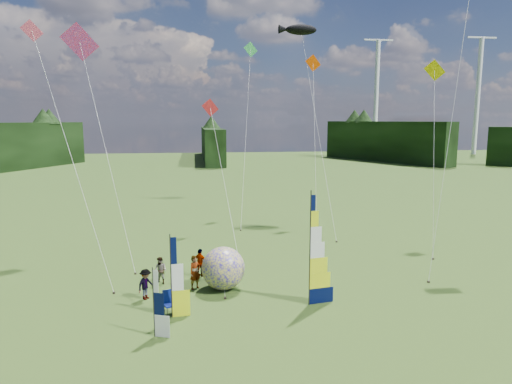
{
  "coord_description": "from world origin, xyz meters",
  "views": [
    {
      "loc": [
        -3.98,
        -18.11,
        9.03
      ],
      "look_at": [
        -1.0,
        4.0,
        5.5
      ],
      "focal_mm": 32.0,
      "sensor_mm": 36.0,
      "label": 1
    }
  ],
  "objects": [
    {
      "name": "ground",
      "position": [
        0.0,
        0.0,
        0.0
      ],
      "size": [
        220.0,
        220.0,
        0.0
      ],
      "primitive_type": "plane",
      "color": "#4C6721",
      "rests_on": "ground"
    },
    {
      "name": "treeline_ring",
      "position": [
        0.0,
        0.0,
        4.0
      ],
      "size": [
        210.0,
        210.0,
        8.0
      ],
      "primitive_type": null,
      "color": "#203C16",
      "rests_on": "ground"
    },
    {
      "name": "turbine_left",
      "position": [
        70.0,
        95.0,
        15.0
      ],
      "size": [
        8.0,
        1.2,
        30.0
      ],
      "primitive_type": null,
      "color": "silver",
      "rests_on": "ground"
    },
    {
      "name": "turbine_right",
      "position": [
        45.0,
        102.0,
        15.0
      ],
      "size": [
        8.0,
        1.2,
        30.0
      ],
      "primitive_type": null,
      "color": "silver",
      "rests_on": "ground"
    },
    {
      "name": "feather_banner_main",
      "position": [
        1.47,
        2.74,
        2.75
      ],
      "size": [
        1.47,
        0.35,
        5.51
      ],
      "primitive_type": null,
      "rotation": [
        0.0,
        0.0,
        0.17
      ],
      "color": "#030B36",
      "rests_on": "ground"
    },
    {
      "name": "side_banner_left",
      "position": [
        -5.16,
        2.16,
        1.91
      ],
      "size": [
        1.06,
        0.19,
        3.81
      ],
      "primitive_type": null,
      "rotation": [
        0.0,
        0.0,
        0.09
      ],
      "color": "yellow",
      "rests_on": "ground"
    },
    {
      "name": "side_banner_far",
      "position": [
        -5.81,
        0.33,
        1.46
      ],
      "size": [
        0.86,
        0.4,
        2.93
      ],
      "primitive_type": null,
      "rotation": [
        0.0,
        0.0,
        -0.35
      ],
      "color": "white",
      "rests_on": "ground"
    },
    {
      "name": "bol_inflatable",
      "position": [
        -2.59,
        5.42,
        1.16
      ],
      "size": [
        2.92,
        2.92,
        2.32
      ],
      "primitive_type": "sphere",
      "rotation": [
        0.0,
        0.0,
        -0.31
      ],
      "color": "#190BA7",
      "rests_on": "ground"
    },
    {
      "name": "spectator_a",
      "position": [
        -4.09,
        5.69,
        0.92
      ],
      "size": [
        0.8,
        0.74,
        1.84
      ],
      "primitive_type": "imported",
      "rotation": [
        0.0,
        0.0,
        0.61
      ],
      "color": "#66594C",
      "rests_on": "ground"
    },
    {
      "name": "spectator_b",
      "position": [
        -5.99,
        6.68,
        0.76
      ],
      "size": [
        0.82,
        0.69,
        1.52
      ],
      "primitive_type": "imported",
      "rotation": [
        0.0,
        0.0,
        -0.54
      ],
      "color": "#66594C",
      "rests_on": "ground"
    },
    {
      "name": "spectator_c",
      "position": [
        -6.58,
        4.55,
        0.79
      ],
      "size": [
        0.92,
        1.04,
        1.58
      ],
      "primitive_type": "imported",
      "rotation": [
        0.0,
        0.0,
        0.91
      ],
      "color": "#66594C",
      "rests_on": "ground"
    },
    {
      "name": "spectator_d",
      "position": [
        -3.78,
        7.58,
        0.83
      ],
      "size": [
        1.02,
        0.88,
        1.66
      ],
      "primitive_type": "imported",
      "rotation": [
        0.0,
        0.0,
        2.53
      ],
      "color": "#66594C",
      "rests_on": "ground"
    },
    {
      "name": "camp_chair",
      "position": [
        -5.23,
        2.47,
        0.57
      ],
      "size": [
        0.84,
        0.84,
        1.15
      ],
      "primitive_type": null,
      "rotation": [
        0.0,
        0.0,
        0.33
      ],
      "color": "#051157",
      "rests_on": "ground"
    },
    {
      "name": "kite_whale",
      "position": [
        6.38,
        20.09,
        9.61
      ],
      "size": [
        4.13,
        16.03,
        19.23
      ],
      "primitive_type": null,
      "rotation": [
        0.0,
        0.0,
        -0.05
      ],
      "color": "black",
      "rests_on": "ground"
    },
    {
      "name": "kite_rainbow_delta",
      "position": [
        -9.6,
        12.0,
        8.18
      ],
      "size": [
        10.8,
        12.9,
        16.37
      ],
      "primitive_type": null,
      "rotation": [
        0.0,
        0.0,
        0.27
      ],
      "color": "#FF0B00",
      "rests_on": "ground"
    },
    {
      "name": "kite_parafoil",
      "position": [
        11.43,
        7.87,
        9.83
      ],
      "size": [
        10.57,
        11.32,
        19.66
      ],
      "primitive_type": null,
      "rotation": [
        0.0,
        0.0,
        -0.21
      ],
      "color": "#A50002",
      "rests_on": "ground"
    },
    {
      "name": "small_kite_red",
      "position": [
        -1.92,
        15.91,
        5.63
      ],
      "size": [
        7.28,
        11.8,
        11.27
      ],
      "primitive_type": null,
      "rotation": [
        0.0,
        0.0,
        0.33
      ],
      "color": "red",
      "rests_on": "ground"
    },
    {
      "name": "small_kite_orange",
      "position": [
        5.95,
        18.9,
        7.65
      ],
      "size": [
        5.47,
        10.98,
        15.3
      ],
      "primitive_type": null,
      "rotation": [
        0.0,
        0.0,
        0.15
      ],
      "color": "#F44900",
      "rests_on": "ground"
    },
    {
      "name": "small_kite_yellow",
      "position": [
        12.78,
        12.09,
        7.04
      ],
      "size": [
        7.72,
        10.27,
        14.07
      ],
      "primitive_type": null,
      "rotation": [
        0.0,
        0.0,
        -0.27
      ],
      "color": "#F8D600",
      "rests_on": "ground"
    },
    {
      "name": "small_kite_pink",
      "position": [
        -10.79,
        8.29,
        7.6
      ],
      "size": [
        8.94,
        9.36,
        15.2
      ],
      "primitive_type": null,
      "rotation": [
        0.0,
        0.0,
        0.31
      ],
      "color": "#D44365",
      "rests_on": "ground"
    },
    {
      "name": "small_kite_green",
      "position": [
        0.67,
        23.09,
        8.52
      ],
      "size": [
        6.81,
        12.55,
        17.05
      ],
      "primitive_type": null,
      "rotation": [
        0.0,
        0.0,
        0.22
      ],
      "color": "#3EC465",
      "rests_on": "ground"
    }
  ]
}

